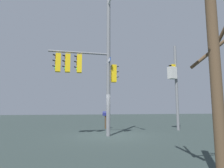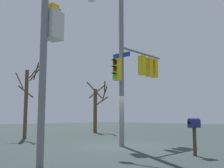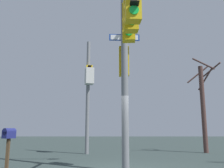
% 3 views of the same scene
% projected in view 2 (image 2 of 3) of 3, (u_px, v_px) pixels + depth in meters
% --- Properties ---
extents(ground_plane, '(80.00, 80.00, 0.00)m').
position_uv_depth(ground_plane, '(123.00, 147.00, 12.89)').
color(ground_plane, '#2C3937').
extents(main_signal_pole_assembly, '(4.32, 3.14, 8.90)m').
position_uv_depth(main_signal_pole_assembly, '(130.00, 59.00, 14.34)').
color(main_signal_pole_assembly, slate).
rests_on(main_signal_pole_assembly, ground).
extents(secondary_pole_assembly, '(0.84, 0.60, 6.65)m').
position_uv_depth(secondary_pole_assembly, '(48.00, 38.00, 8.28)').
color(secondary_pole_assembly, slate).
rests_on(secondary_pole_assembly, ground).
extents(mailbox, '(0.50, 0.40, 1.41)m').
position_uv_depth(mailbox, '(194.00, 126.00, 10.02)').
color(mailbox, '#4C3823').
rests_on(mailbox, ground).
extents(bare_tree_across_street, '(2.32, 2.45, 4.68)m').
position_uv_depth(bare_tree_across_street, '(96.00, 106.00, 24.32)').
color(bare_tree_across_street, brown).
rests_on(bare_tree_across_street, ground).
extents(bare_tree_corner, '(1.66, 1.72, 5.42)m').
position_uv_depth(bare_tree_corner, '(27.00, 99.00, 17.98)').
color(bare_tree_corner, brown).
rests_on(bare_tree_corner, ground).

